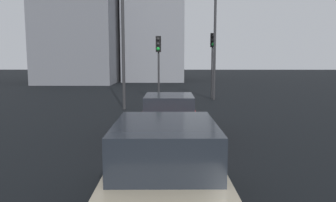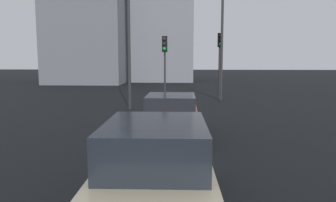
# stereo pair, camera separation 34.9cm
# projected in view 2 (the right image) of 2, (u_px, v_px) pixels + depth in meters

# --- Properties ---
(car_red_lead) EXTENTS (4.33, 2.06, 1.44)m
(car_red_lead) POSITION_uv_depth(u_px,v_px,m) (171.00, 116.00, 11.31)
(car_red_lead) COLOR maroon
(car_red_lead) RESTS_ON ground_plane
(car_beige_second) EXTENTS (4.79, 2.09, 1.65)m
(car_beige_second) POSITION_uv_depth(u_px,v_px,m) (156.00, 171.00, 5.50)
(car_beige_second) COLOR tan
(car_beige_second) RESTS_ON ground_plane
(traffic_light_near_left) EXTENTS (0.32, 0.30, 4.31)m
(traffic_light_near_left) POSITION_uv_depth(u_px,v_px,m) (220.00, 52.00, 21.51)
(traffic_light_near_left) COLOR #2D2D30
(traffic_light_near_left) RESTS_ON ground_plane
(traffic_light_near_right) EXTENTS (0.33, 0.30, 3.94)m
(traffic_light_near_right) POSITION_uv_depth(u_px,v_px,m) (165.00, 56.00, 18.94)
(traffic_light_near_right) COLOR #2D2D30
(traffic_light_near_right) RESTS_ON ground_plane
(street_lamp_kerbside) EXTENTS (0.56, 0.36, 6.62)m
(street_lamp_kerbside) POSITION_uv_depth(u_px,v_px,m) (129.00, 34.00, 17.02)
(street_lamp_kerbside) COLOR #2D2D30
(street_lamp_kerbside) RESTS_ON ground_plane
(street_lamp_far) EXTENTS (0.56, 0.36, 7.35)m
(street_lamp_far) POSITION_uv_depth(u_px,v_px,m) (222.00, 32.00, 20.72)
(street_lamp_far) COLOR #2D2D30
(street_lamp_far) RESTS_ON ground_plane
(building_facade_left) EXTENTS (8.60, 7.05, 14.91)m
(building_facade_left) POSITION_uv_depth(u_px,v_px,m) (164.00, 19.00, 39.99)
(building_facade_left) COLOR gray
(building_facade_left) RESTS_ON ground_plane
(building_facade_center) EXTENTS (10.79, 8.08, 10.59)m
(building_facade_center) POSITION_uv_depth(u_px,v_px,m) (92.00, 35.00, 37.56)
(building_facade_center) COLOR slate
(building_facade_center) RESTS_ON ground_plane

